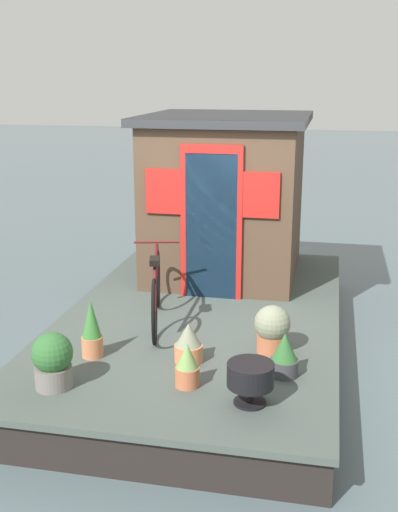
{
  "coord_description": "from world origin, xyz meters",
  "views": [
    {
      "loc": [
        -6.51,
        -1.33,
        2.98
      ],
      "look_at": [
        -0.2,
        0.0,
        1.13
      ],
      "focal_mm": 44.53,
      "sensor_mm": 36.0,
      "label": 1
    }
  ],
  "objects": [
    {
      "name": "ground_plane",
      "position": [
        0.0,
        0.0,
        0.0
      ],
      "size": [
        60.0,
        60.0,
        0.0
      ],
      "primitive_type": "plane",
      "color": "#4C5B60"
    },
    {
      "name": "houseboat_deck",
      "position": [
        0.0,
        0.0,
        0.22
      ],
      "size": [
        5.19,
        2.99,
        0.43
      ],
      "color": "#424C47",
      "rests_on": "ground_plane"
    },
    {
      "name": "houseboat_cabin",
      "position": [
        1.48,
        0.0,
        1.47
      ],
      "size": [
        2.18,
        2.05,
        2.07
      ],
      "color": "#4C3828",
      "rests_on": "houseboat_deck"
    },
    {
      "name": "bicycle",
      "position": [
        -0.44,
        0.41,
        0.8
      ],
      "size": [
        1.65,
        0.57,
        0.79
      ],
      "color": "black",
      "rests_on": "houseboat_deck"
    },
    {
      "name": "potted_plant_fern",
      "position": [
        -1.38,
        -1.01,
        0.62
      ],
      "size": [
        0.25,
        0.25,
        0.4
      ],
      "color": "#38383D",
      "rests_on": "houseboat_deck"
    },
    {
      "name": "potted_plant_ivy",
      "position": [
        -0.91,
        -0.86,
        0.67
      ],
      "size": [
        0.34,
        0.34,
        0.46
      ],
      "color": "#B2603D",
      "rests_on": "houseboat_deck"
    },
    {
      "name": "potted_plant_basil",
      "position": [
        -1.28,
        -0.13,
        0.61
      ],
      "size": [
        0.26,
        0.26,
        0.38
      ],
      "color": "#C6754C",
      "rests_on": "houseboat_deck"
    },
    {
      "name": "potted_plant_succulent",
      "position": [
        -1.75,
        -0.23,
        0.62
      ],
      "size": [
        0.21,
        0.21,
        0.39
      ],
      "color": "#B2603D",
      "rests_on": "houseboat_deck"
    },
    {
      "name": "potted_plant_geranium",
      "position": [
        -2.0,
        0.87,
        0.68
      ],
      "size": [
        0.35,
        0.35,
        0.48
      ],
      "color": "slate",
      "rests_on": "houseboat_deck"
    },
    {
      "name": "potted_plant_sage",
      "position": [
        -1.36,
        0.77,
        0.7
      ],
      "size": [
        0.2,
        0.2,
        0.56
      ],
      "color": "#C6754C",
      "rests_on": "houseboat_deck"
    },
    {
      "name": "charcoal_grill",
      "position": [
        -1.94,
        -0.79,
        0.67
      ],
      "size": [
        0.38,
        0.38,
        0.35
      ],
      "color": "black",
      "rests_on": "houseboat_deck"
    }
  ]
}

